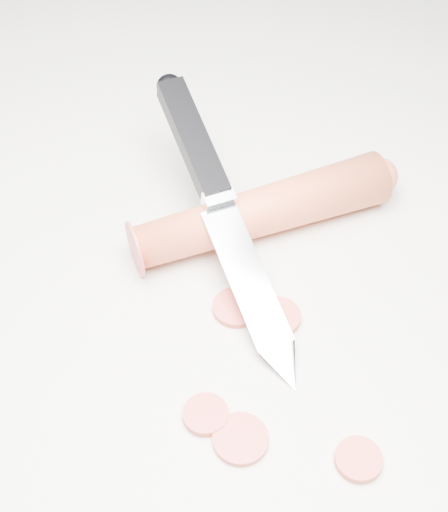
# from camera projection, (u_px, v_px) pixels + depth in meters

# --- Properties ---
(ground) EXTENTS (2.40, 2.40, 0.00)m
(ground) POSITION_uv_depth(u_px,v_px,m) (260.00, 318.00, 0.54)
(ground) COLOR silver
(ground) RESTS_ON ground
(carrot) EXTENTS (0.20, 0.16, 0.04)m
(carrot) POSITION_uv_depth(u_px,v_px,m) (262.00, 211.00, 0.58)
(carrot) COLOR #D7512A
(carrot) RESTS_ON ground
(carrot_slice_0) EXTENTS (0.04, 0.04, 0.01)m
(carrot_slice_0) POSITION_uv_depth(u_px,v_px,m) (236.00, 307.00, 0.54)
(carrot_slice_0) COLOR #D34138
(carrot_slice_0) RESTS_ON ground
(carrot_slice_1) EXTENTS (0.03, 0.03, 0.01)m
(carrot_slice_1) POSITION_uv_depth(u_px,v_px,m) (205.00, 415.00, 0.48)
(carrot_slice_1) COLOR #D34138
(carrot_slice_1) RESTS_ON ground
(carrot_slice_2) EXTENTS (0.03, 0.03, 0.01)m
(carrot_slice_2) POSITION_uv_depth(u_px,v_px,m) (278.00, 317.00, 0.54)
(carrot_slice_2) COLOR #D34138
(carrot_slice_2) RESTS_ON ground
(carrot_slice_3) EXTENTS (0.04, 0.04, 0.01)m
(carrot_slice_3) POSITION_uv_depth(u_px,v_px,m) (241.00, 439.00, 0.47)
(carrot_slice_3) COLOR #D34138
(carrot_slice_3) RESTS_ON ground
(carrot_slice_4) EXTENTS (0.03, 0.03, 0.01)m
(carrot_slice_4) POSITION_uv_depth(u_px,v_px,m) (358.00, 460.00, 0.46)
(carrot_slice_4) COLOR #D34138
(carrot_slice_4) RESTS_ON ground
(kitchen_knife) EXTENTS (0.18, 0.24, 0.09)m
(kitchen_knife) POSITION_uv_depth(u_px,v_px,m) (226.00, 214.00, 0.55)
(kitchen_knife) COLOR silver
(kitchen_knife) RESTS_ON ground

